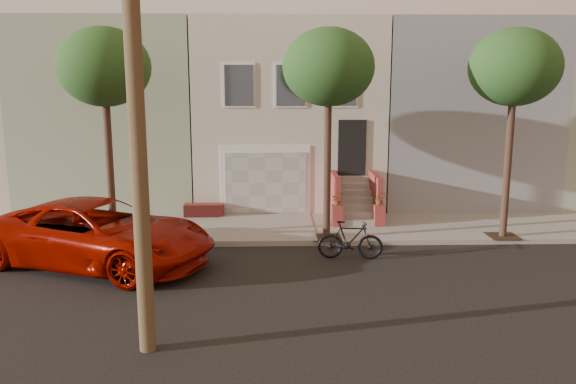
{
  "coord_description": "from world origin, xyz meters",
  "views": [
    {
      "loc": [
        -0.7,
        -13.19,
        4.9
      ],
      "look_at": [
        -0.21,
        3.0,
        1.76
      ],
      "focal_mm": 35.87,
      "sensor_mm": 36.0,
      "label": 1
    }
  ],
  "objects": [
    {
      "name": "tree_mid",
      "position": [
        1.0,
        3.9,
        5.26
      ],
      "size": [
        2.7,
        2.57,
        6.3
      ],
      "color": "#2D2116",
      "rests_on": "sidewalk"
    },
    {
      "name": "house_row",
      "position": [
        0.0,
        11.19,
        3.64
      ],
      "size": [
        33.1,
        11.7,
        7.0
      ],
      "color": "beige",
      "rests_on": "sidewalk"
    },
    {
      "name": "tree_right",
      "position": [
        6.5,
        3.9,
        5.26
      ],
      "size": [
        2.7,
        2.57,
        6.3
      ],
      "color": "#2D2116",
      "rests_on": "sidewalk"
    },
    {
      "name": "motorcycle",
      "position": [
        1.5,
        2.21,
        0.55
      ],
      "size": [
        1.86,
        0.71,
        1.09
      ],
      "primitive_type": "imported",
      "rotation": [
        0.0,
        0.0,
        1.46
      ],
      "color": "black",
      "rests_on": "ground"
    },
    {
      "name": "pickup_truck",
      "position": [
        -5.34,
        1.85,
        0.88
      ],
      "size": [
        6.99,
        5.08,
        1.77
      ],
      "primitive_type": "imported",
      "rotation": [
        0.0,
        0.0,
        1.19
      ],
      "color": "#960B00",
      "rests_on": "ground"
    },
    {
      "name": "ground",
      "position": [
        0.0,
        0.0,
        0.0
      ],
      "size": [
        90.0,
        90.0,
        0.0
      ],
      "primitive_type": "plane",
      "color": "black",
      "rests_on": "ground"
    },
    {
      "name": "tree_left",
      "position": [
        -5.5,
        3.9,
        5.26
      ],
      "size": [
        2.7,
        2.57,
        6.3
      ],
      "color": "#2D2116",
      "rests_on": "sidewalk"
    },
    {
      "name": "sidewalk",
      "position": [
        0.0,
        5.35,
        0.07
      ],
      "size": [
        40.0,
        3.7,
        0.15
      ],
      "primitive_type": "cube",
      "color": "gray",
      "rests_on": "ground"
    }
  ]
}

